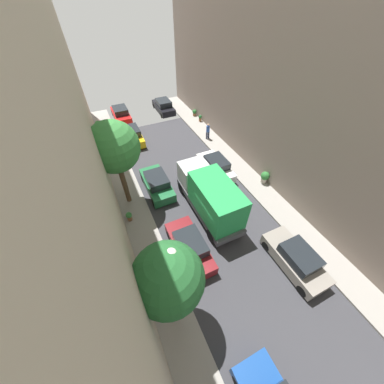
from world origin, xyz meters
TOP-DOWN VIEW (x-y plane):
  - ground at (0.00, 0.00)m, footprint 32.00×32.00m
  - sidewalk_left at (-5.00, 0.00)m, footprint 2.00×44.00m
  - sidewalk_right at (5.00, 0.00)m, footprint 2.00×44.00m
  - building_right at (9.00, 0.00)m, footprint 6.00×44.00m
  - parked_car_left_2 at (-2.70, -1.34)m, footprint 1.78×4.20m
  - parked_car_left_3 at (-2.70, 5.02)m, footprint 1.78×4.20m
  - parked_car_left_4 at (-2.70, 13.25)m, footprint 1.78×4.20m
  - parked_car_left_5 at (-2.70, 18.59)m, footprint 1.78×4.20m
  - parked_car_right_1 at (2.70, -4.77)m, footprint 1.78×4.20m
  - parked_car_right_2 at (2.70, 4.92)m, footprint 1.78×4.20m
  - parked_car_right_3 at (2.70, 18.43)m, footprint 1.78×4.20m
  - delivery_truck at (0.00, 1.12)m, footprint 2.26×6.60m
  - pedestrian at (4.68, 10.13)m, footprint 0.40×0.36m
  - street_tree_0 at (-5.15, 4.75)m, footprint 3.38×3.38m
  - street_tree_2 at (-4.94, -4.23)m, footprint 2.95×2.95m
  - potted_plant_1 at (5.71, 15.56)m, footprint 0.50×0.50m
  - potted_plant_2 at (-5.59, 17.55)m, footprint 0.58×0.58m
  - potted_plant_3 at (-5.56, 2.80)m, footprint 0.43×0.43m
  - potted_plant_4 at (5.70, 13.94)m, footprint 0.40×0.40m
  - potted_plant_5 at (5.73, 1.95)m, footprint 0.72×0.72m
  - lamp_post at (-4.60, -3.98)m, footprint 0.44×0.44m

SIDE VIEW (x-z plane):
  - ground at x=0.00m, z-range 0.00..0.00m
  - sidewalk_left at x=-5.00m, z-range 0.00..0.15m
  - sidewalk_right at x=5.00m, z-range 0.00..0.15m
  - potted_plant_4 at x=5.70m, z-range 0.19..0.94m
  - potted_plant_1 at x=5.71m, z-range 0.18..0.94m
  - potted_plant_3 at x=-5.56m, z-range 0.19..0.94m
  - potted_plant_2 at x=-5.59m, z-range 0.18..0.97m
  - parked_car_left_2 at x=-2.70m, z-range -0.06..1.50m
  - parked_car_left_3 at x=-2.70m, z-range -0.06..1.50m
  - parked_car_left_4 at x=-2.70m, z-range -0.06..1.50m
  - parked_car_left_5 at x=-2.70m, z-range -0.06..1.50m
  - parked_car_right_1 at x=2.70m, z-range -0.06..1.50m
  - parked_car_right_2 at x=2.70m, z-range -0.06..1.50m
  - parked_car_right_3 at x=2.70m, z-range -0.06..1.50m
  - potted_plant_5 at x=5.73m, z-range 0.22..1.29m
  - pedestrian at x=4.68m, z-range 0.21..1.93m
  - delivery_truck at x=0.00m, z-range 0.10..3.48m
  - lamp_post at x=-4.60m, z-range 1.04..6.78m
  - street_tree_2 at x=-4.94m, z-range 1.52..7.28m
  - street_tree_0 at x=-5.15m, z-range 1.72..8.31m
  - building_right at x=9.00m, z-range 0.00..14.98m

